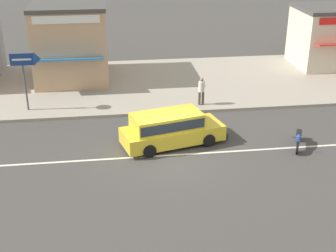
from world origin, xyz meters
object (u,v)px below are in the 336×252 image
arrow_signboard (33,62)px  motorcycle_1 (298,139)px  shopfront_far_kios (71,41)px  pedestrian_near_clock (201,89)px  minivan_yellow_2 (170,128)px

arrow_signboard → motorcycle_1: bearing=-25.5°
motorcycle_1 → shopfront_far_kios: 15.62m
pedestrian_near_clock → arrow_signboard: bearing=177.2°
motorcycle_1 → arrow_signboard: arrow_signboard is taller
minivan_yellow_2 → pedestrian_near_clock: 4.97m
arrow_signboard → shopfront_far_kios: 5.59m
pedestrian_near_clock → shopfront_far_kios: size_ratio=0.25×
minivan_yellow_2 → shopfront_far_kios: bearing=115.6°
minivan_yellow_2 → arrow_signboard: size_ratio=1.60×
minivan_yellow_2 → pedestrian_near_clock: pedestrian_near_clock is taller
minivan_yellow_2 → motorcycle_1: bearing=-10.4°
minivan_yellow_2 → motorcycle_1: 5.90m
pedestrian_near_clock → shopfront_far_kios: bearing=141.3°
minivan_yellow_2 → arrow_signboard: (-6.52, 4.81, 1.97)m
pedestrian_near_clock → shopfront_far_kios: 9.36m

